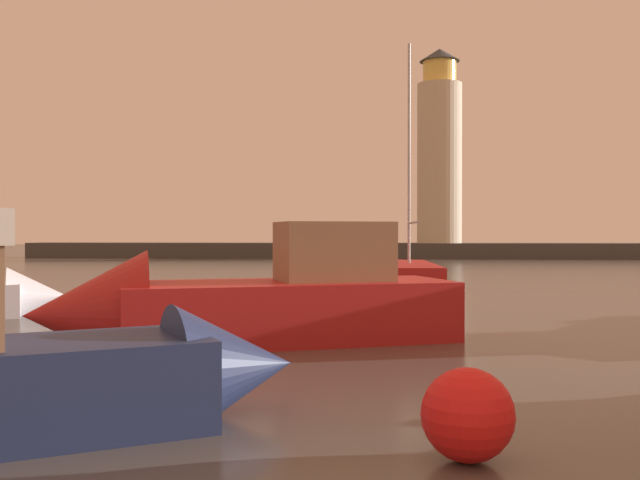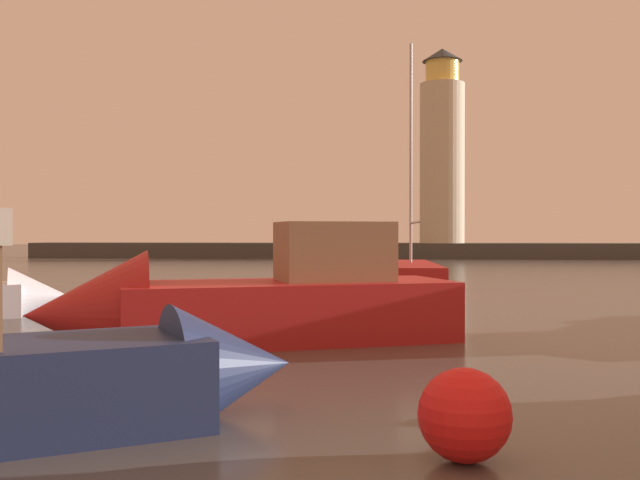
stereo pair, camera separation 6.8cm
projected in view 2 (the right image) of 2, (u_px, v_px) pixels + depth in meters
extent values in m
plane|color=#4C4742|center=(395.00, 283.00, 33.89)|extent=(220.00, 220.00, 0.00)
cube|color=#423F3D|center=(387.00, 251.00, 66.91)|extent=(67.74, 4.07, 1.43)
cylinder|color=beige|center=(442.00, 163.00, 66.41)|extent=(4.12, 4.12, 14.79)
cylinder|color=#F2CC59|center=(442.00, 73.00, 66.33)|extent=(3.09, 3.09, 2.07)
cone|color=#33383D|center=(442.00, 55.00, 66.31)|extent=(3.71, 3.71, 1.18)
cube|color=#B21E1E|center=(289.00, 311.00, 15.75)|extent=(7.65, 5.02, 1.31)
cone|color=#B21E1E|center=(86.00, 314.00, 14.61)|extent=(3.19, 3.28, 2.60)
cube|color=#8C6647|center=(334.00, 251.00, 16.02)|extent=(2.85, 2.38, 1.32)
cone|color=#1E284C|center=(232.00, 367.00, 9.41)|extent=(2.28, 2.32, 1.74)
cone|color=silver|center=(39.00, 297.00, 20.85)|extent=(2.24, 2.29, 1.75)
cube|color=#B21E1E|center=(412.00, 278.00, 28.76)|extent=(2.13, 7.93, 1.15)
cylinder|color=#B7B7BC|center=(411.00, 153.00, 29.50)|extent=(0.12, 0.12, 9.03)
cylinder|color=#B7B7BC|center=(415.00, 222.00, 27.36)|extent=(0.25, 4.33, 0.09)
sphere|color=red|center=(465.00, 415.00, 7.41)|extent=(0.98, 0.98, 0.98)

